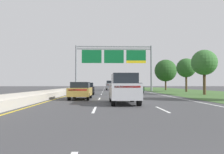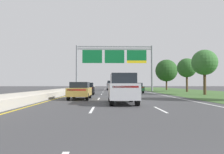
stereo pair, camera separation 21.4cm
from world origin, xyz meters
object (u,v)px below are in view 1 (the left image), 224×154
car_silver_centre_lane_suv (124,88)px  roadside_tree_far (186,68)px  overhead_sign_gantry (114,59)px  car_black_left_lane_sedan (87,88)px  car_gold_left_lane_sedan (81,90)px  pickup_truck_grey (110,85)px  roadside_tree_distant (166,71)px  car_darkgreen_right_lane_sedan (136,88)px  roadside_tree_mid (204,63)px

car_silver_centre_lane_suv → roadside_tree_far: bearing=-30.0°
overhead_sign_gantry → car_black_left_lane_sedan: (-3.99, -13.98, -5.55)m
car_black_left_lane_sedan → car_silver_centre_lane_suv: bearing=-166.3°
car_black_left_lane_sedan → car_gold_left_lane_sedan: bearing=179.4°
car_gold_left_lane_sedan → roadside_tree_far: size_ratio=0.74×
overhead_sign_gantry → roadside_tree_far: 13.54m
roadside_tree_far → pickup_truck_grey: bearing=136.1°
roadside_tree_distant → car_black_left_lane_sedan: bearing=-126.9°
car_darkgreen_right_lane_sedan → roadside_tree_distant: bearing=-31.1°
car_gold_left_lane_sedan → pickup_truck_grey: bearing=-5.7°
pickup_truck_grey → roadside_tree_distant: bearing=-95.0°
car_gold_left_lane_sedan → car_black_left_lane_sedan: bearing=1.2°
overhead_sign_gantry → car_gold_left_lane_sedan: overhead_sign_gantry is taller
pickup_truck_grey → roadside_tree_mid: (11.77, -23.49, 3.10)m
pickup_truck_grey → roadside_tree_far: 18.72m
pickup_truck_grey → roadside_tree_far: (13.28, -12.81, 3.18)m
car_gold_left_lane_sedan → car_black_left_lane_sedan: (-0.14, 8.79, 0.00)m
car_darkgreen_right_lane_sedan → car_black_left_lane_sedan: bearing=126.2°
car_gold_left_lane_sedan → roadside_tree_mid: roadside_tree_mid is taller
pickup_truck_grey → roadside_tree_far: bearing=-133.4°
roadside_tree_far → overhead_sign_gantry: bearing=162.4°
roadside_tree_distant → car_darkgreen_right_lane_sedan: bearing=-119.4°
car_silver_centre_lane_suv → car_darkgreen_right_lane_sedan: bearing=-11.2°
pickup_truck_grey → car_silver_centre_lane_suv: size_ratio=1.14×
overhead_sign_gantry → car_black_left_lane_sedan: size_ratio=3.39×
overhead_sign_gantry → pickup_truck_grey: size_ratio=2.78×
roadside_tree_mid → roadside_tree_far: roadside_tree_far is taller
pickup_truck_grey → car_silver_centre_lane_suv: pickup_truck_grey is taller
pickup_truck_grey → car_black_left_lane_sedan: 23.00m
overhead_sign_gantry → pickup_truck_grey: bearing=93.5°
car_darkgreen_right_lane_sedan → roadside_tree_far: 11.09m
roadside_tree_mid → roadside_tree_distant: size_ratio=0.83×
pickup_truck_grey → car_black_left_lane_sedan: size_ratio=1.22×
car_black_left_lane_sedan → roadside_tree_mid: bearing=-94.4°
car_gold_left_lane_sedan → overhead_sign_gantry: bearing=-9.3°
pickup_truck_grey → roadside_tree_distant: size_ratio=0.77×
car_black_left_lane_sedan → roadside_tree_mid: size_ratio=0.76×
pickup_truck_grey → roadside_tree_mid: size_ratio=0.93×
overhead_sign_gantry → car_silver_centre_lane_suv: bearing=-90.6°
overhead_sign_gantry → car_black_left_lane_sedan: overhead_sign_gantry is taller
pickup_truck_grey → car_darkgreen_right_lane_sedan: pickup_truck_grey is taller
overhead_sign_gantry → car_silver_centre_lane_suv: (-0.27, -27.56, -5.27)m
roadside_tree_far → car_silver_centre_lane_suv: bearing=-119.0°
car_darkgreen_right_lane_sedan → car_black_left_lane_sedan: same height
pickup_truck_grey → roadside_tree_distant: roadside_tree_distant is taller
car_silver_centre_lane_suv → roadside_tree_distant: (12.45, 35.09, 3.40)m
car_gold_left_lane_sedan → roadside_tree_far: 25.25m
overhead_sign_gantry → car_darkgreen_right_lane_sedan: overhead_sign_gantry is taller
roadside_tree_mid → car_silver_centre_lane_suv: bearing=-131.9°
car_silver_centre_lane_suv → car_gold_left_lane_sedan: (-3.58, 4.79, -0.28)m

